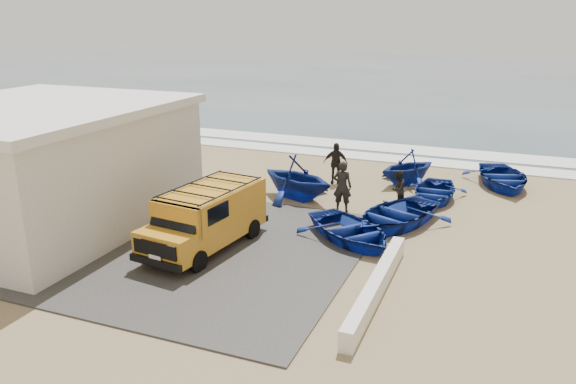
% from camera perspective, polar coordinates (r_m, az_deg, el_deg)
% --- Properties ---
extents(ground, '(160.00, 160.00, 0.00)m').
position_cam_1_polar(ground, '(19.65, -3.36, -4.05)').
color(ground, '#8F7853').
extents(slab, '(12.00, 10.00, 0.05)m').
position_cam_1_polar(slab, '(18.94, -11.45, -5.14)').
color(slab, '#3D3A38').
rests_on(slab, ground).
extents(ocean, '(180.00, 88.00, 0.01)m').
position_cam_1_polar(ocean, '(73.29, 15.86, 11.24)').
color(ocean, '#385166').
rests_on(ocean, ground).
extents(surf_line, '(180.00, 1.60, 0.06)m').
position_cam_1_polar(surf_line, '(30.43, 6.25, 3.77)').
color(surf_line, white).
rests_on(surf_line, ground).
extents(surf_wash, '(180.00, 2.20, 0.04)m').
position_cam_1_polar(surf_wash, '(32.78, 7.45, 4.71)').
color(surf_wash, white).
rests_on(surf_wash, ground).
extents(building, '(8.40, 9.40, 4.30)m').
position_cam_1_polar(building, '(21.71, -24.10, 2.52)').
color(building, silver).
rests_on(building, ground).
extents(parapet, '(0.35, 6.00, 0.55)m').
position_cam_1_polar(parapet, '(15.45, 8.99, -9.40)').
color(parapet, silver).
rests_on(parapet, ground).
extents(van, '(2.41, 4.91, 2.02)m').
position_cam_1_polar(van, '(18.13, -8.23, -2.41)').
color(van, orange).
rests_on(van, ground).
extents(boat_near_left, '(4.72, 4.59, 0.80)m').
position_cam_1_polar(boat_near_left, '(18.77, 6.37, -3.88)').
color(boat_near_left, navy).
rests_on(boat_near_left, ground).
extents(boat_near_right, '(4.36, 5.00, 0.86)m').
position_cam_1_polar(boat_near_right, '(20.39, 10.87, -2.23)').
color(boat_near_right, navy).
rests_on(boat_near_right, ground).
extents(boat_mid_left, '(4.27, 3.99, 1.81)m').
position_cam_1_polar(boat_mid_left, '(22.86, 0.91, 1.51)').
color(boat_mid_left, navy).
rests_on(boat_mid_left, ground).
extents(boat_mid_right, '(2.53, 3.51, 0.72)m').
position_cam_1_polar(boat_mid_right, '(23.55, 14.60, 0.03)').
color(boat_mid_right, navy).
rests_on(boat_mid_right, ground).
extents(boat_far_left, '(3.85, 3.95, 1.58)m').
position_cam_1_polar(boat_far_left, '(25.48, 12.07, 2.53)').
color(boat_far_left, navy).
rests_on(boat_far_left, ground).
extents(boat_far_right, '(3.96, 4.77, 0.85)m').
position_cam_1_polar(boat_far_right, '(26.35, 20.93, 1.42)').
color(boat_far_right, navy).
rests_on(boat_far_right, ground).
extents(fisherman_front, '(0.75, 0.53, 1.98)m').
position_cam_1_polar(fisherman_front, '(21.44, 5.54, 0.56)').
color(fisherman_front, black).
rests_on(fisherman_front, ground).
extents(fisherman_middle, '(0.66, 0.80, 1.51)m').
position_cam_1_polar(fisherman_middle, '(22.21, 11.07, 0.29)').
color(fisherman_middle, black).
rests_on(fisherman_middle, ground).
extents(fisherman_back, '(1.15, 0.67, 1.85)m').
position_cam_1_polar(fisherman_back, '(25.09, 4.85, 2.95)').
color(fisherman_back, black).
rests_on(fisherman_back, ground).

